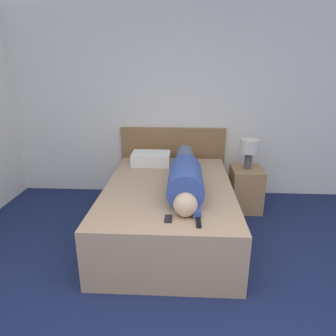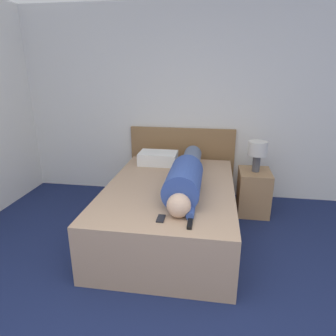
{
  "view_description": "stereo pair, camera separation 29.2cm",
  "coord_description": "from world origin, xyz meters",
  "px_view_note": "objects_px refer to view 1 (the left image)",
  "views": [
    {
      "loc": [
        -0.03,
        -0.95,
        1.79
      ],
      "look_at": [
        -0.18,
        1.91,
        0.82
      ],
      "focal_mm": 32.0,
      "sensor_mm": 36.0,
      "label": 1
    },
    {
      "loc": [
        0.26,
        -0.92,
        1.79
      ],
      "look_at": [
        -0.18,
        1.91,
        0.82
      ],
      "focal_mm": 32.0,
      "sensor_mm": 36.0,
      "label": 2
    }
  ],
  "objects_px": {
    "pillow_near_headboard": "(151,158)",
    "person_lying": "(185,175)",
    "bed": "(169,209)",
    "nightstand": "(246,189)",
    "cell_phone": "(168,219)",
    "table_lamp": "(249,149)",
    "tv_remote": "(198,223)"
  },
  "relations": [
    {
      "from": "table_lamp",
      "to": "bed",
      "type": "bearing_deg",
      "value": -145.7
    },
    {
      "from": "bed",
      "to": "tv_remote",
      "type": "bearing_deg",
      "value": -70.98
    },
    {
      "from": "tv_remote",
      "to": "cell_phone",
      "type": "height_order",
      "value": "tv_remote"
    },
    {
      "from": "table_lamp",
      "to": "pillow_near_headboard",
      "type": "bearing_deg",
      "value": 176.96
    },
    {
      "from": "nightstand",
      "to": "table_lamp",
      "type": "height_order",
      "value": "table_lamp"
    },
    {
      "from": "bed",
      "to": "pillow_near_headboard",
      "type": "distance_m",
      "value": 0.86
    },
    {
      "from": "bed",
      "to": "nightstand",
      "type": "xyz_separation_m",
      "value": [
        0.98,
        0.67,
        -0.01
      ]
    },
    {
      "from": "tv_remote",
      "to": "cell_phone",
      "type": "relative_size",
      "value": 1.15
    },
    {
      "from": "bed",
      "to": "cell_phone",
      "type": "relative_size",
      "value": 15.66
    },
    {
      "from": "tv_remote",
      "to": "cell_phone",
      "type": "distance_m",
      "value": 0.26
    },
    {
      "from": "cell_phone",
      "to": "person_lying",
      "type": "bearing_deg",
      "value": 78.4
    },
    {
      "from": "bed",
      "to": "nightstand",
      "type": "height_order",
      "value": "bed"
    },
    {
      "from": "nightstand",
      "to": "cell_phone",
      "type": "height_order",
      "value": "cell_phone"
    },
    {
      "from": "pillow_near_headboard",
      "to": "bed",
      "type": "bearing_deg",
      "value": -69.83
    },
    {
      "from": "person_lying",
      "to": "pillow_near_headboard",
      "type": "bearing_deg",
      "value": 119.01
    },
    {
      "from": "pillow_near_headboard",
      "to": "person_lying",
      "type": "bearing_deg",
      "value": -60.99
    },
    {
      "from": "table_lamp",
      "to": "person_lying",
      "type": "xyz_separation_m",
      "value": [
        -0.8,
        -0.74,
        -0.1
      ]
    },
    {
      "from": "bed",
      "to": "nightstand",
      "type": "relative_size",
      "value": 3.66
    },
    {
      "from": "bed",
      "to": "person_lying",
      "type": "distance_m",
      "value": 0.47
    },
    {
      "from": "person_lying",
      "to": "cell_phone",
      "type": "relative_size",
      "value": 13.02
    },
    {
      "from": "bed",
      "to": "person_lying",
      "type": "bearing_deg",
      "value": -21.99
    },
    {
      "from": "pillow_near_headboard",
      "to": "cell_phone",
      "type": "distance_m",
      "value": 1.53
    },
    {
      "from": "pillow_near_headboard",
      "to": "cell_phone",
      "type": "bearing_deg",
      "value": -78.52
    },
    {
      "from": "bed",
      "to": "table_lamp",
      "type": "xyz_separation_m",
      "value": [
        0.98,
        0.67,
        0.53
      ]
    },
    {
      "from": "table_lamp",
      "to": "person_lying",
      "type": "relative_size",
      "value": 0.22
    },
    {
      "from": "nightstand",
      "to": "pillow_near_headboard",
      "type": "distance_m",
      "value": 1.3
    },
    {
      "from": "nightstand",
      "to": "tv_remote",
      "type": "xyz_separation_m",
      "value": [
        -0.69,
        -1.49,
        0.31
      ]
    },
    {
      "from": "table_lamp",
      "to": "cell_phone",
      "type": "bearing_deg",
      "value": -123.38
    },
    {
      "from": "bed",
      "to": "pillow_near_headboard",
      "type": "xyz_separation_m",
      "value": [
        -0.27,
        0.73,
        0.36
      ]
    },
    {
      "from": "table_lamp",
      "to": "person_lying",
      "type": "distance_m",
      "value": 1.09
    },
    {
      "from": "bed",
      "to": "table_lamp",
      "type": "bearing_deg",
      "value": 34.3
    },
    {
      "from": "table_lamp",
      "to": "pillow_near_headboard",
      "type": "height_order",
      "value": "table_lamp"
    }
  ]
}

